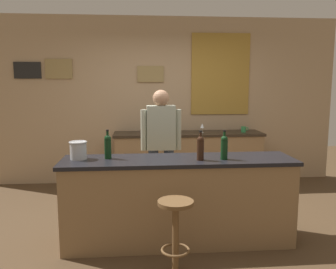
{
  "coord_description": "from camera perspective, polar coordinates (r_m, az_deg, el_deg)",
  "views": [
    {
      "loc": [
        -0.42,
        -3.97,
        1.71
      ],
      "look_at": [
        -0.04,
        0.45,
        1.05
      ],
      "focal_mm": 37.49,
      "sensor_mm": 36.0,
      "label": 1
    }
  ],
  "objects": [
    {
      "name": "wine_bottle_a",
      "position": [
        3.71,
        -9.77,
        -1.82
      ],
      "size": [
        0.07,
        0.07,
        0.31
      ],
      "color": "black",
      "rests_on": "bar_counter"
    },
    {
      "name": "back_wall",
      "position": [
        6.02,
        -0.8,
        5.65
      ],
      "size": [
        6.0,
        0.09,
        2.8
      ],
      "color": "tan",
      "rests_on": "ground_plane"
    },
    {
      "name": "wine_glass_b",
      "position": [
        5.72,
        5.57,
        1.38
      ],
      "size": [
        0.07,
        0.07,
        0.16
      ],
      "color": "silver",
      "rests_on": "side_counter"
    },
    {
      "name": "bar_stool",
      "position": [
        3.21,
        1.23,
        -14.41
      ],
      "size": [
        0.32,
        0.32,
        0.68
      ],
      "color": "brown",
      "rests_on": "ground_plane"
    },
    {
      "name": "side_counter",
      "position": [
        5.82,
        3.29,
        -4.06
      ],
      "size": [
        2.42,
        0.56,
        0.9
      ],
      "color": "olive",
      "rests_on": "ground_plane"
    },
    {
      "name": "wine_glass_a",
      "position": [
        5.64,
        1.34,
        1.32
      ],
      "size": [
        0.07,
        0.07,
        0.16
      ],
      "color": "silver",
      "rests_on": "side_counter"
    },
    {
      "name": "ice_bucket",
      "position": [
        3.75,
        -14.38,
        -2.43
      ],
      "size": [
        0.19,
        0.19,
        0.19
      ],
      "color": "#B7BABF",
      "rests_on": "bar_counter"
    },
    {
      "name": "ground_plane",
      "position": [
        4.34,
        1.04,
        -14.72
      ],
      "size": [
        10.0,
        10.0,
        0.0
      ],
      "primitive_type": "plane",
      "color": "#4C3823"
    },
    {
      "name": "coffee_mug",
      "position": [
        5.9,
        12.2,
        0.83
      ],
      "size": [
        0.12,
        0.08,
        0.09
      ],
      "color": "#338C4C",
      "rests_on": "side_counter"
    },
    {
      "name": "wine_bottle_b",
      "position": [
        3.59,
        5.3,
        -2.05
      ],
      "size": [
        0.07,
        0.07,
        0.31
      ],
      "color": "black",
      "rests_on": "bar_counter"
    },
    {
      "name": "bartender",
      "position": [
        4.51,
        -1.13,
        -1.43
      ],
      "size": [
        0.52,
        0.21,
        1.62
      ],
      "color": "#384766",
      "rests_on": "ground_plane"
    },
    {
      "name": "bar_counter",
      "position": [
        3.81,
        1.7,
        -10.68
      ],
      "size": [
        2.44,
        0.6,
        0.92
      ],
      "color": "olive",
      "rests_on": "ground_plane"
    },
    {
      "name": "wine_bottle_c",
      "position": [
        3.66,
        9.13,
        -1.93
      ],
      "size": [
        0.07,
        0.07,
        0.31
      ],
      "color": "black",
      "rests_on": "bar_counter"
    }
  ]
}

